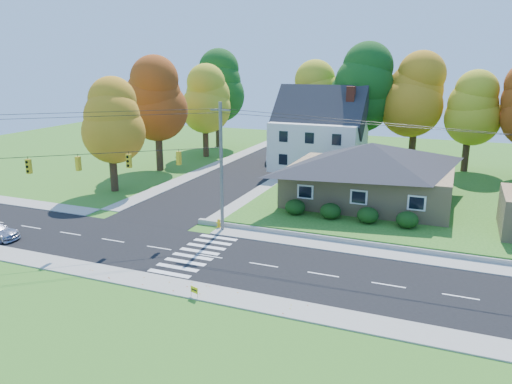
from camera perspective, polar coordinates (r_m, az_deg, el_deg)
ground at (r=34.49m, az=-5.39°, el=-7.33°), size 120.00×120.00×0.00m
road_main at (r=34.49m, az=-5.39°, el=-7.31°), size 90.00×8.00×0.02m
road_cross at (r=60.29m, az=-0.78°, el=2.49°), size 8.00×44.00×0.02m
sidewalk_north at (r=38.68m, az=-1.97°, el=-4.69°), size 90.00×2.00×0.08m
sidewalk_south at (r=30.52m, az=-9.78°, el=-10.50°), size 90.00×2.00×0.08m
lawn at (r=50.89m, az=19.21°, el=-0.44°), size 30.00×30.00×0.50m
ranch_house at (r=45.81m, az=12.91°, el=2.26°), size 14.60×10.60×5.40m
colonial_house at (r=58.77m, az=7.26°, el=6.58°), size 10.40×8.40×9.60m
hedge_row at (r=40.53m, az=10.57°, el=-2.38°), size 10.70×1.70×1.27m
traffic_infrastructure at (r=34.12m, az=-4.78°, el=1.53°), size 38.10×10.66×10.00m
tree_lot_0 at (r=64.65m, az=7.01°, el=10.67°), size 6.72×6.72×12.51m
tree_lot_1 at (r=62.28m, az=12.23°, el=11.49°), size 7.84×7.84×14.60m
tree_lot_2 at (r=62.54m, az=17.87°, el=10.53°), size 7.28×7.28×13.56m
tree_lot_3 at (r=61.46m, az=23.32°, el=8.74°), size 6.16×6.16×11.47m
tree_west_0 at (r=51.69m, az=-16.37°, el=7.83°), size 6.16×6.16×11.47m
tree_west_1 at (r=60.23m, az=-11.28°, el=10.33°), size 7.28×7.28×13.56m
tree_west_2 at (r=68.36m, az=-5.89°, el=10.51°), size 6.72×6.72×12.51m
tree_west_3 at (r=76.29m, az=-4.41°, el=11.99°), size 7.84×7.84×14.60m
white_car at (r=64.30m, az=1.88°, el=3.94°), size 2.90×4.65×1.45m
fire_hydrant at (r=39.83m, az=-4.28°, el=-3.64°), size 0.44×0.34×0.77m
yard_sign at (r=28.72m, az=-7.07°, el=-11.07°), size 0.54×0.21×0.70m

